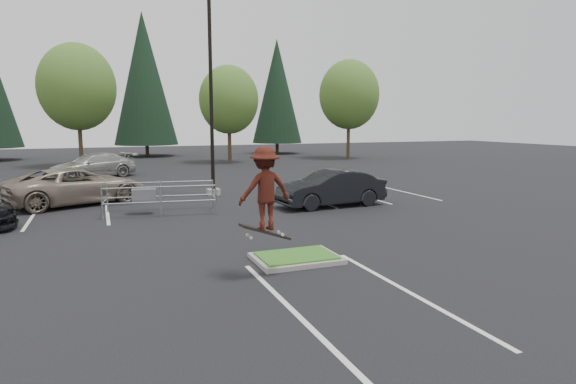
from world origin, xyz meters
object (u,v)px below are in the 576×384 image
object	(u,v)px
decid_b	(77,90)
car_r_charc	(331,188)
decid_c	(229,102)
skateboarder	(265,189)
cart_corral	(148,195)
car_far_silver	(94,165)
car_l_tan	(75,186)
conif_c	(277,91)
light_pole	(211,102)
decid_d	(349,97)
conif_b	(144,79)

from	to	relation	value
decid_b	car_r_charc	distance (m)	26.31
decid_c	skateboarder	size ratio (longest dim) A/B	3.80
cart_corral	car_far_silver	world-z (taller)	car_far_silver
decid_b	skateboarder	bearing A→B (deg)	-81.33
decid_c	car_l_tan	world-z (taller)	decid_c
car_far_silver	decid_b	bearing A→B (deg)	162.88
decid_c	skateboarder	world-z (taller)	decid_c
conif_c	car_l_tan	distance (m)	34.78
light_pole	decid_d	bearing A→B (deg)	46.35
decid_b	decid_d	bearing A→B (deg)	-0.48
light_pole	decid_d	xyz separation A→B (m)	(17.49, 18.33, 1.35)
decid_b	cart_corral	bearing A→B (deg)	-82.31
conif_c	cart_corral	world-z (taller)	conif_c
skateboarder	car_l_tan	distance (m)	13.36
conif_b	car_far_silver	size ratio (longest dim) A/B	2.68
cart_corral	car_l_tan	world-z (taller)	car_l_tan
decid_c	decid_d	xyz separation A→B (m)	(12.00, 0.50, 0.66)
conif_c	car_far_silver	distance (m)	26.53
skateboarder	conif_c	bearing A→B (deg)	-115.66
conif_b	car_r_charc	distance (m)	34.53
cart_corral	decid_b	bearing A→B (deg)	105.78
conif_b	car_far_silver	distance (m)	20.42
conif_c	skateboarder	size ratio (longest dim) A/B	5.67
decid_c	conif_b	size ratio (longest dim) A/B	0.58
light_pole	conif_b	distance (m)	28.69
skateboarder	car_r_charc	xyz separation A→B (m)	(5.70, 8.00, -1.32)
skateboarder	decid_b	bearing A→B (deg)	-86.42
light_pole	skateboarder	distance (m)	13.34
decid_b	car_far_silver	bearing A→B (deg)	-83.25
conif_c	car_l_tan	world-z (taller)	conif_c
decid_d	conif_c	distance (m)	10.04
light_pole	conif_b	xyz separation A→B (m)	(-0.50, 28.50, 3.29)
decid_c	car_r_charc	distance (m)	23.32
light_pole	car_far_silver	xyz separation A→B (m)	(-5.50, 10.00, -3.77)
skateboarder	car_far_silver	distance (m)	23.35
car_far_silver	conif_c	bearing A→B (deg)	108.79
decid_d	cart_corral	xyz separation A→B (m)	(-20.97, -22.27, -5.15)
decid_c	skateboarder	distance (m)	31.82
decid_c	skateboarder	xyz separation A→B (m)	(-7.19, -30.83, -3.16)
decid_c	cart_corral	distance (m)	23.97
conif_c	conif_b	bearing A→B (deg)	175.91
light_pole	conif_c	distance (m)	30.72
decid_b	conif_c	size ratio (longest dim) A/B	0.77
decid_d	car_l_tan	world-z (taller)	decid_d
cart_corral	car_l_tan	distance (m)	4.40
skateboarder	cart_corral	bearing A→B (deg)	-84.00
light_pole	car_far_silver	distance (m)	12.02
conif_c	skateboarder	distance (m)	43.52
light_pole	car_r_charc	xyz separation A→B (m)	(4.00, -5.00, -3.78)
light_pole	decid_d	distance (m)	25.37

